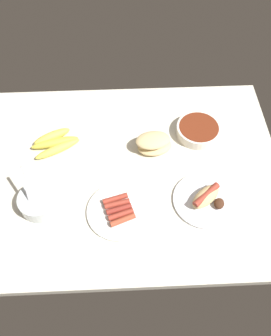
{
  "coord_description": "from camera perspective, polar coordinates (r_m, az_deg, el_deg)",
  "views": [
    {
      "loc": [
        0.44,
        76.0,
        111.59
      ],
      "look_at": [
        -2.84,
        1.38,
        3.0
      ],
      "focal_mm": 37.29,
      "sensor_mm": 36.0,
      "label": 1
    }
  ],
  "objects": [
    {
      "name": "ground_plane",
      "position": [
        1.36,
        -1.22,
        -0.64
      ],
      "size": [
        120.0,
        90.0,
        3.0
      ],
      "primitive_type": "cube",
      "color": "silver"
    },
    {
      "name": "bowl_coleslaw",
      "position": [
        1.29,
        -15.29,
        -5.21
      ],
      "size": [
        14.52,
        14.63,
        14.89
      ],
      "color": "silver",
      "rests_on": "ground_plane"
    },
    {
      "name": "bread_stack",
      "position": [
        1.38,
        3.2,
        4.04
      ],
      "size": [
        15.74,
        11.15,
        7.2
      ],
      "color": "#E5C689",
      "rests_on": "ground_plane"
    },
    {
      "name": "plate_sausages",
      "position": [
        1.25,
        -2.51,
        -6.95
      ],
      "size": [
        23.1,
        23.1,
        3.03
      ],
      "color": "white",
      "rests_on": "ground_plane"
    },
    {
      "name": "bowl_chili",
      "position": [
        1.47,
        10.4,
        6.15
      ],
      "size": [
        18.0,
        18.0,
        4.32
      ],
      "color": "white",
      "rests_on": "ground_plane"
    },
    {
      "name": "banana_bunch",
      "position": [
        1.44,
        -12.89,
        4.09
      ],
      "size": [
        20.27,
        17.51,
        3.81
      ],
      "color": "#E5D14C",
      "rests_on": "ground_plane"
    },
    {
      "name": "plate_hotdog_assembled",
      "position": [
        1.29,
        11.6,
        -4.92
      ],
      "size": [
        23.06,
        23.06,
        5.61
      ],
      "color": "white",
      "rests_on": "ground_plane"
    }
  ]
}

